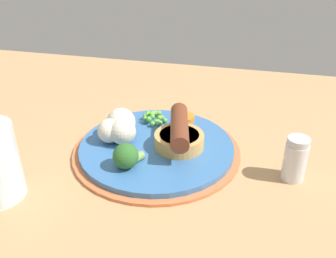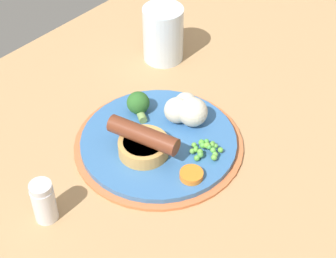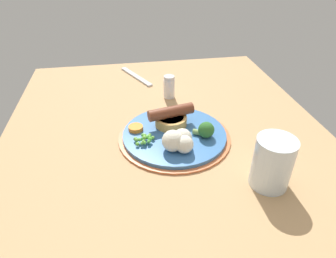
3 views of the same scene
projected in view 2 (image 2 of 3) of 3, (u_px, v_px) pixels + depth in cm
name	position (u px, v px, depth cm)	size (l,w,h in cm)	color
dining_table	(185.00, 142.00, 92.10)	(110.00, 80.00, 3.00)	tan
dinner_plate	(159.00, 143.00, 88.91)	(26.87, 26.87, 1.40)	#CC6B3D
sausage_pudding	(143.00, 142.00, 84.79)	(7.81, 11.61, 5.04)	tan
pea_pile	(206.00, 149.00, 85.44)	(4.55, 4.87, 1.91)	#51B047
broccoli_floret_near	(138.00, 104.00, 91.87)	(4.10, 4.92, 3.78)	#2D6628
cauliflower_floret	(185.00, 109.00, 90.30)	(6.31, 6.43, 4.80)	beige
carrot_slice_2	(191.00, 175.00, 82.10)	(3.52, 3.52, 1.02)	orange
drinking_glass	(163.00, 34.00, 103.25)	(7.52, 7.52, 10.47)	silver
salt_shaker	(44.00, 201.00, 76.60)	(3.29, 3.29, 6.75)	silver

